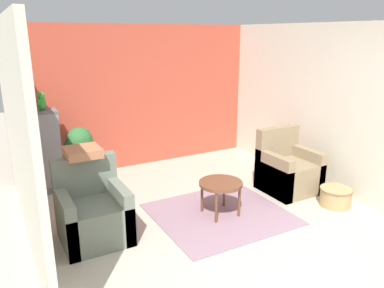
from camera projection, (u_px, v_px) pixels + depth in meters
name	position (u px, v px, depth m)	size (l,w,h in m)	color
ground_plane	(282.00, 273.00, 3.71)	(20.00, 20.00, 0.00)	beige
wall_back_accent	(140.00, 97.00, 6.49)	(4.27, 0.06, 2.43)	#C64C38
wall_left	(17.00, 138.00, 3.94)	(0.06, 3.70, 2.43)	beige
wall_right	(309.00, 103.00, 5.88)	(0.06, 3.70, 2.43)	beige
area_rug	(220.00, 214.00, 4.90)	(1.66, 1.53, 0.01)	gray
coffee_table	(221.00, 186.00, 4.78)	(0.56, 0.56, 0.46)	brown
armchair_left	(93.00, 214.00, 4.25)	(0.73, 0.73, 0.92)	slate
armchair_right	(288.00, 171.00, 5.58)	(0.73, 0.73, 0.92)	#8E7A5B
birdcage	(47.00, 152.00, 5.55)	(0.45, 0.45, 1.22)	slate
parrot	(41.00, 102.00, 5.34)	(0.12, 0.23, 0.27)	green
potted_plant	(80.00, 145.00, 5.75)	(0.44, 0.40, 0.91)	brown
wicker_basket	(336.00, 196.00, 5.12)	(0.43, 0.43, 0.25)	tan
throw_pillow	(83.00, 152.00, 4.27)	(0.39, 0.39, 0.10)	#B2704C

